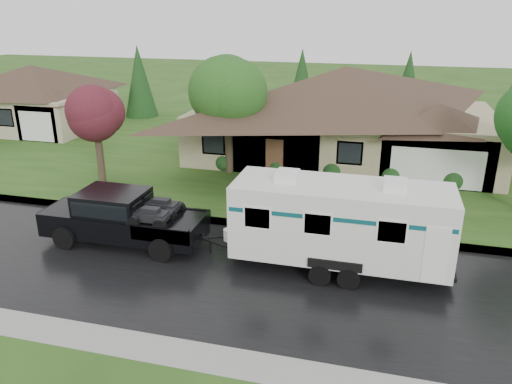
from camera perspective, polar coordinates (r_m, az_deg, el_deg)
ground at (r=20.07m, az=-0.12°, el=-6.72°), size 140.00×140.00×0.00m
road at (r=18.38m, az=-1.74°, el=-9.46°), size 140.00×8.00×0.01m
curb at (r=22.01m, az=1.37°, el=-3.94°), size 140.00×0.50×0.15m
lawn at (r=33.83m, az=6.39°, el=4.78°), size 140.00×26.00×0.15m
house_main at (r=31.67m, az=10.48°, el=10.02°), size 19.44×10.80×6.90m
house_far at (r=42.76m, az=-24.01°, el=10.45°), size 10.80×8.64×5.80m
tree_left_green at (r=27.93m, az=-3.21°, el=11.30°), size 3.98×3.98×6.59m
tree_red at (r=27.51m, az=-17.89°, el=8.43°), size 3.25×3.25×5.38m
shrub_row at (r=28.01m, az=8.72°, el=2.54°), size 13.60×1.00×1.00m
pickup_truck at (r=21.01m, az=-15.18°, el=-2.65°), size 6.60×2.51×2.20m
travel_trailer at (r=18.19m, az=9.63°, el=-3.28°), size 8.14×2.86×3.65m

